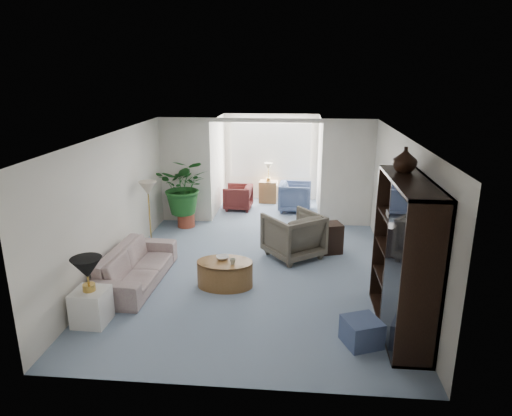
# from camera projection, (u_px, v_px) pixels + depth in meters

# --- Properties ---
(floor) EXTENTS (6.00, 6.00, 0.00)m
(floor) POSITION_uv_depth(u_px,v_px,m) (253.00, 276.00, 8.18)
(floor) COLOR #8798B2
(floor) RESTS_ON ground
(sunroom_floor) EXTENTS (2.60, 2.60, 0.00)m
(sunroom_floor) POSITION_uv_depth(u_px,v_px,m) (268.00, 210.00, 12.09)
(sunroom_floor) COLOR #8798B2
(sunroom_floor) RESTS_ON ground
(back_pier_left) EXTENTS (1.20, 0.12, 2.50)m
(back_pier_left) POSITION_uv_depth(u_px,v_px,m) (185.00, 171.00, 10.85)
(back_pier_left) COLOR white
(back_pier_left) RESTS_ON ground
(back_pier_right) EXTENTS (1.20, 0.12, 2.50)m
(back_pier_right) POSITION_uv_depth(u_px,v_px,m) (348.00, 174.00, 10.52)
(back_pier_right) COLOR white
(back_pier_right) RESTS_ON ground
(back_header) EXTENTS (2.60, 0.12, 0.10)m
(back_header) POSITION_uv_depth(u_px,v_px,m) (266.00, 120.00, 10.33)
(back_header) COLOR white
(back_header) RESTS_ON back_pier_left
(window_pane) EXTENTS (2.20, 0.02, 1.50)m
(window_pane) POSITION_uv_depth(u_px,v_px,m) (271.00, 150.00, 12.72)
(window_pane) COLOR white
(window_blinds) EXTENTS (2.20, 0.02, 1.50)m
(window_blinds) POSITION_uv_depth(u_px,v_px,m) (271.00, 150.00, 12.69)
(window_blinds) COLOR white
(framed_picture) EXTENTS (0.04, 0.50, 0.40)m
(framed_picture) POSITION_uv_depth(u_px,v_px,m) (404.00, 189.00, 7.38)
(framed_picture) COLOR beige
(sofa) EXTENTS (0.89, 2.13, 0.61)m
(sofa) POSITION_uv_depth(u_px,v_px,m) (136.00, 266.00, 7.87)
(sofa) COLOR #B7AF9B
(sofa) RESTS_ON ground
(end_table) EXTENTS (0.49, 0.49, 0.52)m
(end_table) POSITION_uv_depth(u_px,v_px,m) (91.00, 307.00, 6.61)
(end_table) COLOR white
(end_table) RESTS_ON ground
(table_lamp) EXTENTS (0.44, 0.44, 0.30)m
(table_lamp) POSITION_uv_depth(u_px,v_px,m) (87.00, 268.00, 6.44)
(table_lamp) COLOR black
(table_lamp) RESTS_ON end_table
(floor_lamp) EXTENTS (0.36, 0.36, 0.28)m
(floor_lamp) POSITION_uv_depth(u_px,v_px,m) (148.00, 188.00, 9.24)
(floor_lamp) COLOR beige
(floor_lamp) RESTS_ON ground
(coffee_table) EXTENTS (1.21, 1.21, 0.45)m
(coffee_table) POSITION_uv_depth(u_px,v_px,m) (225.00, 274.00, 7.77)
(coffee_table) COLOR brown
(coffee_table) RESTS_ON ground
(coffee_bowl) EXTENTS (0.28, 0.28, 0.05)m
(coffee_bowl) POSITION_uv_depth(u_px,v_px,m) (223.00, 258.00, 7.79)
(coffee_bowl) COLOR silver
(coffee_bowl) RESTS_ON coffee_table
(coffee_cup) EXTENTS (0.13, 0.13, 0.10)m
(coffee_cup) POSITION_uv_depth(u_px,v_px,m) (233.00, 262.00, 7.58)
(coffee_cup) COLOR #BAB9A3
(coffee_cup) RESTS_ON coffee_table
(wingback_chair) EXTENTS (1.35, 1.36, 0.89)m
(wingback_chair) POSITION_uv_depth(u_px,v_px,m) (293.00, 235.00, 8.94)
(wingback_chair) COLOR #5B5448
(wingback_chair) RESTS_ON ground
(side_table_dark) EXTENTS (0.60, 0.53, 0.60)m
(side_table_dark) POSITION_uv_depth(u_px,v_px,m) (328.00, 238.00, 9.20)
(side_table_dark) COLOR black
(side_table_dark) RESTS_ON ground
(entertainment_cabinet) EXTENTS (0.52, 1.95, 2.17)m
(entertainment_cabinet) POSITION_uv_depth(u_px,v_px,m) (404.00, 257.00, 6.25)
(entertainment_cabinet) COLOR black
(entertainment_cabinet) RESTS_ON ground
(cabinet_urn) EXTENTS (0.34, 0.34, 0.35)m
(cabinet_urn) POSITION_uv_depth(u_px,v_px,m) (405.00, 160.00, 6.36)
(cabinet_urn) COLOR black
(cabinet_urn) RESTS_ON entertainment_cabinet
(ottoman) EXTENTS (0.59, 0.59, 0.36)m
(ottoman) POSITION_uv_depth(u_px,v_px,m) (362.00, 332.00, 6.13)
(ottoman) COLOR slate
(ottoman) RESTS_ON ground
(plant_pot) EXTENTS (0.40, 0.40, 0.32)m
(plant_pot) POSITION_uv_depth(u_px,v_px,m) (186.00, 220.00, 10.76)
(plant_pot) COLOR brown
(plant_pot) RESTS_ON ground
(house_plant) EXTENTS (1.18, 1.03, 1.32)m
(house_plant) POSITION_uv_depth(u_px,v_px,m) (185.00, 186.00, 10.52)
(house_plant) COLOR #1D561F
(house_plant) RESTS_ON plant_pot
(sunroom_chair_blue) EXTENTS (0.87, 0.85, 0.75)m
(sunroom_chair_blue) POSITION_uv_depth(u_px,v_px,m) (295.00, 197.00, 11.91)
(sunroom_chair_blue) COLOR slate
(sunroom_chair_blue) RESTS_ON ground
(sunroom_chair_maroon) EXTENTS (0.75, 0.73, 0.65)m
(sunroom_chair_maroon) POSITION_uv_depth(u_px,v_px,m) (238.00, 197.00, 12.05)
(sunroom_chair_maroon) COLOR maroon
(sunroom_chair_maroon) RESTS_ON ground
(sunroom_table) EXTENTS (0.51, 0.41, 0.60)m
(sunroom_table) POSITION_uv_depth(u_px,v_px,m) (268.00, 192.00, 12.71)
(sunroom_table) COLOR brown
(sunroom_table) RESTS_ON ground
(shelf_clutter) EXTENTS (0.30, 1.16, 1.06)m
(shelf_clutter) POSITION_uv_depth(u_px,v_px,m) (401.00, 266.00, 6.24)
(shelf_clutter) COLOR #403E3B
(shelf_clutter) RESTS_ON entertainment_cabinet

